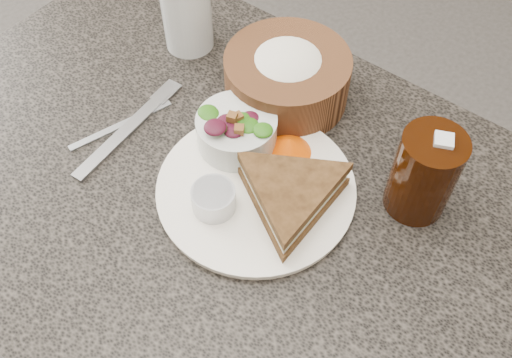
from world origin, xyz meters
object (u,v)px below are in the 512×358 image
at_px(dinner_plate, 256,189).
at_px(dressing_ramekin, 214,199).
at_px(dining_table, 223,288).
at_px(water_glass, 187,14).
at_px(sandwich, 290,195).
at_px(cola_glass, 425,171).
at_px(bread_basket, 287,71).
at_px(salad_bowl, 237,127).

height_order(dinner_plate, dressing_ramekin, dressing_ramekin).
distance_m(dining_table, water_glass, 0.53).
distance_m(dinner_plate, sandwich, 0.06).
bearing_deg(cola_glass, bread_basket, 167.86).
relative_size(dinner_plate, cola_glass, 1.92).
bearing_deg(sandwich, water_glass, -177.40).
relative_size(dressing_ramekin, water_glass, 0.48).
relative_size(dressing_ramekin, bread_basket, 0.31).
height_order(dinner_plate, salad_bowl, salad_bowl).
distance_m(salad_bowl, water_glass, 0.25).
xyz_separation_m(dinner_plate, bread_basket, (-0.08, 0.18, 0.05)).
bearing_deg(sandwich, dressing_ramekin, -110.86).
height_order(sandwich, water_glass, water_glass).
height_order(bread_basket, cola_glass, cola_glass).
height_order(dinner_plate, cola_glass, cola_glass).
distance_m(salad_bowl, bread_basket, 0.13).
distance_m(bread_basket, water_glass, 0.21).
distance_m(salad_bowl, cola_glass, 0.27).
bearing_deg(cola_glass, dressing_ramekin, -139.14).
relative_size(dinner_plate, bread_basket, 1.42).
bearing_deg(cola_glass, dinner_plate, -147.01).
distance_m(sandwich, cola_glass, 0.18).
distance_m(dining_table, salad_bowl, 0.43).
bearing_deg(dressing_ramekin, sandwich, 39.13).
relative_size(salad_bowl, bread_basket, 0.61).
relative_size(sandwich, salad_bowl, 1.56).
distance_m(cola_glass, water_glass, 0.47).
bearing_deg(dining_table, cola_glass, 29.25).
xyz_separation_m(dressing_ramekin, water_glass, (-0.26, 0.24, 0.03)).
bearing_deg(cola_glass, sandwich, -138.13).
bearing_deg(dinner_plate, salad_bowl, 146.61).
relative_size(dinner_plate, salad_bowl, 2.35).
xyz_separation_m(salad_bowl, bread_basket, (-0.00, 0.13, 0.01)).
xyz_separation_m(cola_glass, water_glass, (-0.47, 0.06, -0.01)).
xyz_separation_m(dinner_plate, cola_glass, (0.19, 0.12, 0.07)).
height_order(dining_table, dressing_ramekin, dressing_ramekin).
distance_m(dining_table, cola_glass, 0.53).
distance_m(sandwich, salad_bowl, 0.14).
height_order(salad_bowl, cola_glass, cola_glass).
distance_m(dinner_plate, salad_bowl, 0.10).
relative_size(salad_bowl, dressing_ramekin, 1.96).
xyz_separation_m(dining_table, dressing_ramekin, (0.04, -0.04, 0.40)).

